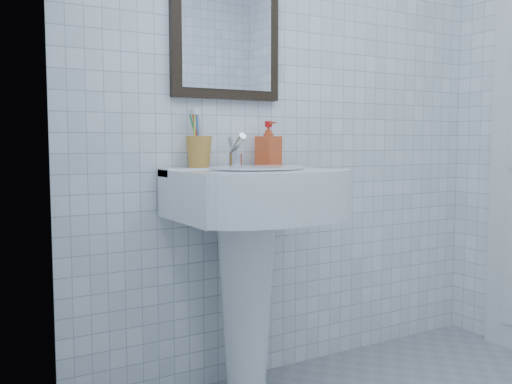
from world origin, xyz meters
TOP-DOWN VIEW (x-y plane):
  - wall_back at (0.00, 1.20)m, footprint 2.20×0.02m
  - wall_left at (-1.10, 0.00)m, footprint 0.02×2.40m
  - washbasin at (-0.38, 0.99)m, footprint 0.63×0.46m
  - faucet at (-0.38, 1.10)m, footprint 0.06×0.12m
  - toothbrush_cup at (-0.53, 1.13)m, footprint 0.13×0.13m
  - soap_dispenser at (-0.21, 1.11)m, footprint 0.11×0.11m
  - wall_mirror at (-0.38, 1.18)m, footprint 0.50×0.04m

SIDE VIEW (x-z plane):
  - washbasin at x=-0.38m, z-range 0.16..1.13m
  - faucet at x=-0.38m, z-range 0.94..1.08m
  - toothbrush_cup at x=-0.53m, z-range 0.95..1.08m
  - soap_dispenser at x=-0.21m, z-range 0.95..1.15m
  - wall_back at x=0.00m, z-range 0.00..2.50m
  - wall_left at x=-1.10m, z-range 0.00..2.50m
  - wall_mirror at x=-0.38m, z-range 1.24..1.86m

